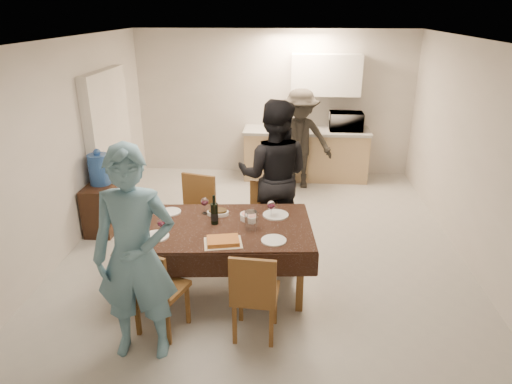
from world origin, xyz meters
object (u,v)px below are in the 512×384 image
Objects in this scene: dining_table at (219,229)px; microwave at (346,121)px; savoury_tart at (223,241)px; person_far at (274,176)px; water_jug at (99,169)px; person_near at (135,257)px; console at (104,206)px; water_pitcher at (251,220)px; person_kitchen at (300,139)px; wine_bottle at (214,210)px.

dining_table is 4.06m from microwave.
microwave is (1.73, 3.65, 0.34)m from dining_table.
savoury_tart is 1.51m from person_far.
person_near is (1.29, -2.40, 0.09)m from water_jug.
person_near is (1.29, -2.40, 0.64)m from console.
person_near is (-2.28, -4.70, -0.09)m from microwave.
savoury_tart is at bearing 41.81° from person_near.
microwave reaches higher than console.
person_near is (-0.90, -1.00, 0.11)m from water_pitcher.
dining_table is 3.33m from person_kitchen.
console is at bearing -146.01° from person_kitchen.
wine_bottle is 0.57× the size of microwave.
wine_bottle is at bearing -106.98° from person_kitchen.
console is at bearing 0.00° from water_jug.
person_kitchen is (2.75, 1.85, -0.04)m from water_jug.
wine_bottle is at bearing 165.96° from water_pitcher.
wine_bottle reaches higher than water_pitcher.
person_kitchen reaches higher than water_jug.
water_jug is at bearing 114.18° from person_near.
person_far reaches higher than water_pitcher.
savoury_tart is (0.10, -0.38, 0.06)m from dining_table.
person_near reaches higher than console.
savoury_tart is at bearing 78.18° from person_far.
wine_bottle is at bearing -35.99° from console.
savoury_tart is 0.64× the size of microwave.
console is 3.68× the size of water_pitcher.
console is 0.38× the size of person_far.
person_kitchen is (0.96, 3.15, -0.08)m from wine_bottle.
microwave is (1.38, 3.70, 0.20)m from water_pitcher.
person_near is at bearing 64.17° from microwave.
dining_table is 3.55× the size of microwave.
console is 1.99× the size of savoury_tart.
person_near is 2.37m from person_far.
console is 1.75× the size of water_jug.
water_pitcher is 0.10× the size of person_far.
water_jug is 2.72m from person_near.
water_pitcher is 0.42m from savoury_tart.
console is 2.29m from wine_bottle.
console is 2.49m from person_far.
savoury_tart is (0.15, -0.43, -0.14)m from wine_bottle.
microwave reaches higher than wine_bottle.
wine_bottle is (1.79, -1.30, 0.59)m from console.
savoury_tart is at bearing -70.77° from wine_bottle.
savoury_tart is 3.68m from person_kitchen.
console is at bearing 138.27° from savoury_tart.
console is 1.27× the size of microwave.
microwave is at bearing 28.93° from person_kitchen.
dining_table is at bearing 68.00° from person_far.
water_pitcher is at bearing 69.60° from microwave.
console is at bearing 32.88° from microwave.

